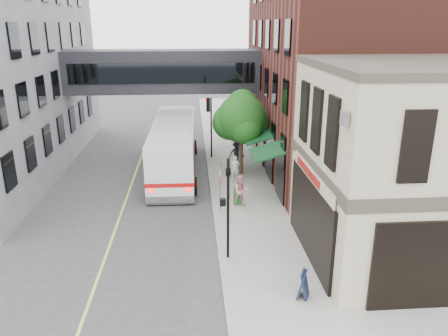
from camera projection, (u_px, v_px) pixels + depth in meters
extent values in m
plane|color=#38383A|center=(222.00, 286.00, 17.17)|extent=(120.00, 120.00, 0.00)
cube|color=gray|center=(236.00, 170.00, 30.54)|extent=(4.00, 60.00, 0.15)
cube|color=tan|center=(431.00, 167.00, 18.42)|extent=(10.00, 8.00, 8.15)
cube|color=#38332B|center=(431.00, 165.00, 18.39)|extent=(10.12, 8.12, 0.50)
cube|color=#38332B|center=(447.00, 65.00, 17.08)|extent=(10.12, 8.12, 0.30)
cube|color=black|center=(310.00, 219.00, 18.76)|extent=(0.14, 6.40, 3.40)
cube|color=black|center=(309.00, 219.00, 18.76)|extent=(0.04, 5.90, 3.00)
cube|color=maroon|center=(308.00, 172.00, 18.71)|extent=(0.03, 3.60, 0.32)
cube|color=#4A1F17|center=(352.00, 67.00, 29.86)|extent=(12.00, 18.00, 14.00)
cube|color=#0D3C18|center=(254.00, 130.00, 29.46)|extent=(1.80, 13.00, 0.40)
cube|color=black|center=(164.00, 71.00, 31.93)|extent=(14.00, 3.00, 3.00)
cube|color=black|center=(163.00, 73.00, 30.47)|extent=(13.00, 0.08, 1.40)
cube|color=black|center=(165.00, 69.00, 33.40)|extent=(13.00, 0.08, 1.40)
cylinder|color=black|center=(228.00, 210.00, 18.34)|extent=(0.12, 0.12, 4.50)
cube|color=black|center=(223.00, 202.00, 18.21)|extent=(0.25, 0.22, 0.30)
imported|color=black|center=(228.00, 168.00, 17.75)|extent=(0.20, 0.16, 1.00)
cylinder|color=black|center=(211.00, 128.00, 32.52)|extent=(0.12, 0.12, 4.50)
cube|color=black|center=(208.00, 124.00, 32.40)|extent=(0.25, 0.22, 0.30)
cube|color=black|center=(208.00, 105.00, 31.96)|extent=(0.28, 0.28, 1.00)
sphere|color=#FF0C05|center=(206.00, 100.00, 31.83)|extent=(0.18, 0.18, 0.18)
cylinder|color=gray|center=(220.00, 185.00, 23.30)|extent=(0.08, 0.08, 3.00)
cube|color=white|center=(220.00, 172.00, 23.08)|extent=(0.03, 0.75, 0.22)
cube|color=#0C591E|center=(220.00, 162.00, 22.91)|extent=(0.03, 0.70, 0.18)
cube|color=#B20C0C|center=(220.00, 181.00, 23.24)|extent=(0.03, 0.30, 0.40)
cylinder|color=#382619|center=(241.00, 154.00, 29.14)|extent=(0.28, 0.28, 2.80)
sphere|color=#174713|center=(242.00, 118.00, 28.38)|extent=(3.20, 3.20, 3.20)
sphere|color=#174713|center=(253.00, 123.00, 29.03)|extent=(2.20, 2.20, 2.20)
sphere|color=#174713|center=(230.00, 122.00, 28.71)|extent=(2.40, 2.40, 2.40)
sphere|color=#174713|center=(242.00, 105.00, 28.70)|extent=(2.00, 2.00, 2.00)
cube|color=#D8CC4C|center=(128.00, 195.00, 26.28)|extent=(0.12, 40.00, 0.01)
cube|color=white|center=(174.00, 146.00, 30.04)|extent=(2.89, 12.60, 3.17)
cube|color=black|center=(174.00, 138.00, 29.87)|extent=(2.96, 12.39, 1.15)
cube|color=#B20C0C|center=(174.00, 154.00, 30.22)|extent=(2.96, 12.63, 0.24)
cylinder|color=black|center=(148.00, 187.00, 26.02)|extent=(0.34, 1.10, 1.09)
cylinder|color=black|center=(194.00, 186.00, 26.18)|extent=(0.34, 1.10, 1.09)
cylinder|color=black|center=(160.00, 147.00, 34.29)|extent=(0.34, 1.10, 1.09)
cylinder|color=black|center=(195.00, 147.00, 34.45)|extent=(0.34, 1.10, 1.09)
imported|color=white|center=(235.00, 168.00, 28.19)|extent=(0.64, 0.48, 1.61)
imported|color=pink|center=(241.00, 191.00, 24.11)|extent=(0.92, 0.75, 1.76)
imported|color=black|center=(237.00, 153.00, 30.97)|extent=(1.26, 0.86, 1.80)
cube|color=#145718|center=(238.00, 196.00, 24.55)|extent=(0.49, 0.44, 0.93)
cube|color=black|center=(303.00, 285.00, 16.10)|extent=(0.59, 0.70, 1.06)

